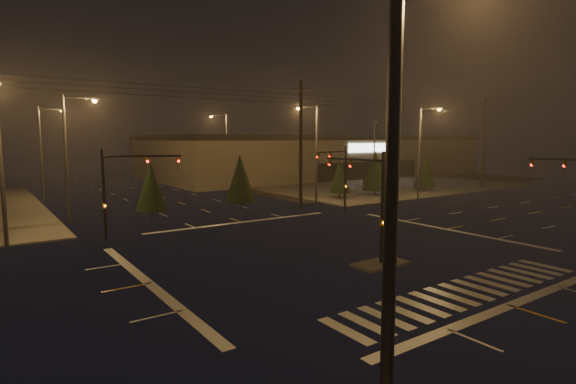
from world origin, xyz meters
name	(u,v)px	position (x,y,z in m)	size (l,w,h in m)	color
ground	(332,250)	(0.00, 0.00, 0.00)	(140.00, 140.00, 0.00)	black
sidewalk_ne	(354,182)	(30.00, 30.00, 0.06)	(36.00, 36.00, 0.12)	#4B4843
median_island	(381,264)	(0.00, -4.00, 0.07)	(3.00, 1.60, 0.15)	#4B4843
crosswalk	(465,292)	(0.00, -9.00, 0.01)	(15.00, 2.60, 0.01)	beige
stop_bar_near	(510,306)	(0.00, -11.00, 0.01)	(16.00, 0.50, 0.01)	beige
stop_bar_far	(242,222)	(0.00, 11.00, 0.01)	(16.00, 0.50, 0.01)	beige
parking_lot	(387,182)	(35.00, 28.00, 0.04)	(50.00, 24.00, 0.08)	black
retail_building	(315,154)	(35.00, 45.99, 3.84)	(60.20, 28.30, 7.20)	#6F674F
signal_mast_median	(370,193)	(0.00, -3.07, 3.75)	(0.25, 4.59, 6.00)	black
signal_mast_ne	(340,171)	(9.50, 10.14, 3.79)	(4.84, 1.86, 6.00)	black
signal_mast_nw	(121,183)	(-9.50, 10.14, 3.79)	(4.84, 1.86, 6.00)	black
streetlight_0	(404,188)	(-11.18, -15.00, 5.80)	(2.77, 0.32, 10.00)	#38383A
streetlight_1	(70,150)	(-11.18, 18.00, 5.80)	(2.77, 0.32, 10.00)	#38383A
streetlight_2	(44,147)	(-11.18, 34.00, 5.80)	(2.77, 0.32, 10.00)	#38383A
streetlight_3	(314,147)	(11.18, 16.00, 5.80)	(2.77, 0.32, 10.00)	#38383A
streetlight_4	(225,145)	(11.18, 36.00, 5.80)	(2.77, 0.32, 10.00)	#38383A
streetlight_5	(0,153)	(-16.00, 11.18, 5.80)	(0.32, 2.77, 10.00)	#38383A
streetlight_6	(422,147)	(22.00, 11.18, 5.80)	(0.32, 2.77, 10.00)	#38383A
utility_pole_1	(301,144)	(8.00, 14.00, 6.13)	(2.20, 0.32, 12.00)	black
utility_pole_2	(484,143)	(38.00, 14.00, 6.13)	(2.20, 0.32, 12.00)	black
conifer_0	(340,176)	(15.78, 17.27, 2.53)	(2.34, 2.34, 4.36)	black
conifer_1	(375,170)	(20.74, 16.70, 3.02)	(2.97, 2.97, 5.34)	black
conifer_2	(425,170)	(28.99, 16.16, 2.75)	(2.62, 2.62, 4.80)	black
conifer_3	(151,186)	(-5.41, 16.77, 2.72)	(2.59, 2.59, 4.75)	black
conifer_4	(240,178)	(3.14, 17.02, 2.94)	(2.87, 2.87, 5.18)	black
car_parked	(378,181)	(28.87, 23.96, 0.71)	(1.68, 4.16, 1.42)	black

